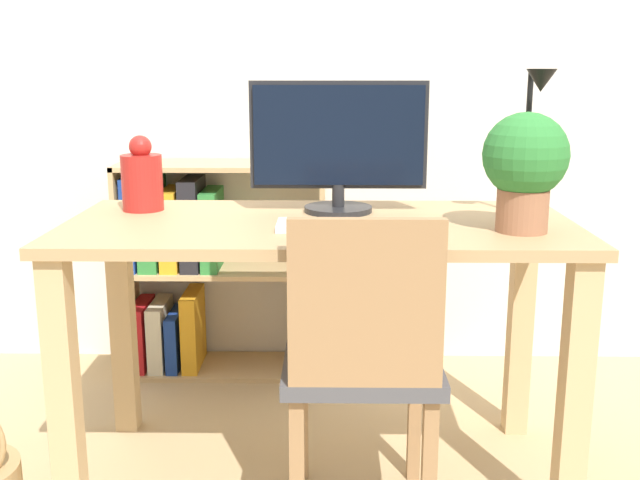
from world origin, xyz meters
The scene contains 10 objects.
ground_plane centered at (0.00, 0.00, 0.00)m, with size 10.00×10.00×0.00m, color tan.
wall_back centered at (0.00, 0.95, 1.30)m, with size 8.00×0.05×2.60m.
desk centered at (0.00, 0.00, 0.62)m, with size 1.39×0.66×0.76m.
monitor centered at (0.05, 0.14, 0.96)m, with size 0.51×0.20×0.38m.
keyboard centered at (0.05, -0.09, 0.77)m, with size 0.31×0.14×0.02m.
vase centered at (-0.52, 0.16, 0.85)m, with size 0.12×0.12×0.22m.
desk_lamp centered at (0.58, 0.05, 1.01)m, with size 0.10×0.19×0.41m.
potted_plant centered at (0.52, -0.12, 0.93)m, with size 0.22×0.22×0.30m.
chair centered at (0.11, -0.25, 0.46)m, with size 0.40×0.40×0.84m.
bookshelf centered at (-0.51, 0.77, 0.42)m, with size 0.78×0.28×0.82m.
Camera 1 is at (0.03, -2.01, 1.17)m, focal length 42.00 mm.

